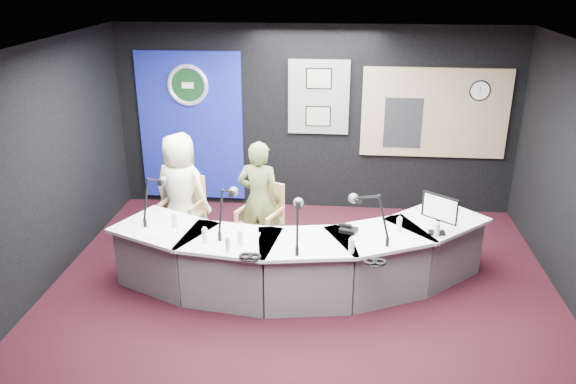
# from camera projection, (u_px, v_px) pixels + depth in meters

# --- Properties ---
(ground) EXTENTS (6.00, 6.00, 0.00)m
(ground) POSITION_uv_depth(u_px,v_px,m) (299.00, 311.00, 6.41)
(ground) COLOR black
(ground) RESTS_ON ground
(ceiling) EXTENTS (6.00, 6.00, 0.02)m
(ceiling) POSITION_uv_depth(u_px,v_px,m) (301.00, 55.00, 5.37)
(ceiling) COLOR silver
(ceiling) RESTS_ON ground
(wall_back) EXTENTS (6.00, 0.02, 2.80)m
(wall_back) POSITION_uv_depth(u_px,v_px,m) (315.00, 120.00, 8.66)
(wall_back) COLOR black
(wall_back) RESTS_ON ground
(wall_left) EXTENTS (0.02, 6.00, 2.80)m
(wall_left) POSITION_uv_depth(u_px,v_px,m) (20.00, 185.00, 6.15)
(wall_left) COLOR black
(wall_left) RESTS_ON ground
(broadcast_desk) EXTENTS (4.50, 1.90, 0.75)m
(broadcast_desk) POSITION_uv_depth(u_px,v_px,m) (299.00, 257.00, 6.78)
(broadcast_desk) COLOR silver
(broadcast_desk) RESTS_ON ground
(backdrop_panel) EXTENTS (1.60, 0.05, 2.30)m
(backdrop_panel) POSITION_uv_depth(u_px,v_px,m) (191.00, 127.00, 8.86)
(backdrop_panel) COLOR navy
(backdrop_panel) RESTS_ON wall_back
(agency_seal) EXTENTS (0.63, 0.07, 0.63)m
(agency_seal) POSITION_uv_depth(u_px,v_px,m) (188.00, 85.00, 8.58)
(agency_seal) COLOR silver
(agency_seal) RESTS_ON backdrop_panel
(seal_center) EXTENTS (0.48, 0.01, 0.48)m
(seal_center) POSITION_uv_depth(u_px,v_px,m) (188.00, 85.00, 8.58)
(seal_center) COLOR #0E3415
(seal_center) RESTS_ON backdrop_panel
(pinboard) EXTENTS (0.90, 0.04, 1.10)m
(pinboard) POSITION_uv_depth(u_px,v_px,m) (319.00, 97.00, 8.50)
(pinboard) COLOR slate
(pinboard) RESTS_ON wall_back
(framed_photo_upper) EXTENTS (0.34, 0.02, 0.27)m
(framed_photo_upper) POSITION_uv_depth(u_px,v_px,m) (319.00, 79.00, 8.37)
(framed_photo_upper) COLOR gray
(framed_photo_upper) RESTS_ON pinboard
(framed_photo_lower) EXTENTS (0.34, 0.02, 0.27)m
(framed_photo_lower) POSITION_uv_depth(u_px,v_px,m) (318.00, 116.00, 8.58)
(framed_photo_lower) COLOR gray
(framed_photo_lower) RESTS_ON pinboard
(booth_window_frame) EXTENTS (2.12, 0.06, 1.32)m
(booth_window_frame) POSITION_uv_depth(u_px,v_px,m) (435.00, 113.00, 8.43)
(booth_window_frame) COLOR #9D8362
(booth_window_frame) RESTS_ON wall_back
(booth_glow) EXTENTS (2.00, 0.02, 1.20)m
(booth_glow) POSITION_uv_depth(u_px,v_px,m) (435.00, 113.00, 8.42)
(booth_glow) COLOR #E0B68D
(booth_glow) RESTS_ON booth_window_frame
(equipment_rack) EXTENTS (0.55, 0.02, 0.75)m
(equipment_rack) POSITION_uv_depth(u_px,v_px,m) (403.00, 123.00, 8.49)
(equipment_rack) COLOR black
(equipment_rack) RESTS_ON booth_window_frame
(wall_clock) EXTENTS (0.28, 0.01, 0.28)m
(wall_clock) POSITION_uv_depth(u_px,v_px,m) (480.00, 91.00, 8.22)
(wall_clock) COLOR white
(wall_clock) RESTS_ON booth_window_frame
(armchair_left) EXTENTS (0.61, 0.61, 0.89)m
(armchair_left) POSITION_uv_depth(u_px,v_px,m) (183.00, 215.00, 7.74)
(armchair_left) COLOR tan
(armchair_left) RESTS_ON ground
(armchair_right) EXTENTS (0.73, 0.73, 0.99)m
(armchair_right) POSITION_uv_depth(u_px,v_px,m) (260.00, 220.00, 7.47)
(armchair_right) COLOR tan
(armchair_right) RESTS_ON ground
(draped_jacket) EXTENTS (0.51, 0.22, 0.70)m
(draped_jacket) POSITION_uv_depth(u_px,v_px,m) (180.00, 196.00, 7.90)
(draped_jacket) COLOR #666356
(draped_jacket) RESTS_ON armchair_left
(person_man) EXTENTS (0.88, 0.69, 1.58)m
(person_man) POSITION_uv_depth(u_px,v_px,m) (181.00, 191.00, 7.61)
(person_man) COLOR #FBFAC9
(person_man) RESTS_ON ground
(person_woman) EXTENTS (0.62, 0.46, 1.56)m
(person_woman) POSITION_uv_depth(u_px,v_px,m) (259.00, 200.00, 7.37)
(person_woman) COLOR #606C38
(person_woman) RESTS_ON ground
(computer_monitor) EXTENTS (0.36, 0.30, 0.30)m
(computer_monitor) POSITION_uv_depth(u_px,v_px,m) (440.00, 207.00, 6.41)
(computer_monitor) COLOR black
(computer_monitor) RESTS_ON broadcast_desk
(desk_phone) EXTENTS (0.23, 0.21, 0.05)m
(desk_phone) POSITION_uv_depth(u_px,v_px,m) (349.00, 230.00, 6.56)
(desk_phone) COLOR black
(desk_phone) RESTS_ON broadcast_desk
(headphones_near) EXTENTS (0.21, 0.21, 0.03)m
(headphones_near) POSITION_uv_depth(u_px,v_px,m) (375.00, 262.00, 5.87)
(headphones_near) COLOR black
(headphones_near) RESTS_ON broadcast_desk
(headphones_far) EXTENTS (0.22, 0.22, 0.04)m
(headphones_far) POSITION_uv_depth(u_px,v_px,m) (250.00, 256.00, 5.98)
(headphones_far) COLOR black
(headphones_far) RESTS_ON broadcast_desk
(paper_stack) EXTENTS (0.25, 0.34, 0.00)m
(paper_stack) POSITION_uv_depth(u_px,v_px,m) (158.00, 231.00, 6.58)
(paper_stack) COLOR white
(paper_stack) RESTS_ON broadcast_desk
(notepad) EXTENTS (0.22, 0.30, 0.00)m
(notepad) POSITION_uv_depth(u_px,v_px,m) (249.00, 238.00, 6.42)
(notepad) COLOR white
(notepad) RESTS_ON broadcast_desk
(boom_mic_a) EXTENTS (0.17, 0.74, 0.60)m
(boom_mic_a) POSITION_uv_depth(u_px,v_px,m) (154.00, 193.00, 6.87)
(boom_mic_a) COLOR black
(boom_mic_a) RESTS_ON broadcast_desk
(boom_mic_b) EXTENTS (0.17, 0.74, 0.60)m
(boom_mic_b) POSITION_uv_depth(u_px,v_px,m) (227.00, 205.00, 6.53)
(boom_mic_b) COLOR black
(boom_mic_b) RESTS_ON broadcast_desk
(boom_mic_c) EXTENTS (0.16, 0.74, 0.60)m
(boom_mic_c) POSITION_uv_depth(u_px,v_px,m) (298.00, 217.00, 6.22)
(boom_mic_c) COLOR black
(boom_mic_c) RESTS_ON broadcast_desk
(boom_mic_d) EXTENTS (0.49, 0.62, 0.60)m
(boom_mic_d) POSITION_uv_depth(u_px,v_px,m) (370.00, 211.00, 6.38)
(boom_mic_d) COLOR black
(boom_mic_d) RESTS_ON broadcast_desk
(water_bottles) EXTENTS (3.04, 0.73, 0.18)m
(water_bottles) POSITION_uv_depth(u_px,v_px,m) (302.00, 233.00, 6.34)
(water_bottles) COLOR silver
(water_bottles) RESTS_ON broadcast_desk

